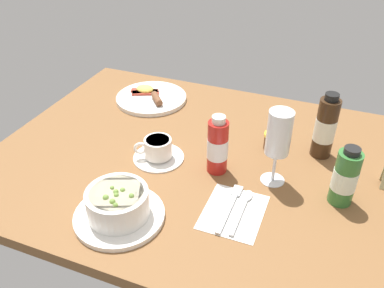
# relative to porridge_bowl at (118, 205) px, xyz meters

# --- Properties ---
(ground_plane) EXTENTS (1.10, 0.84, 0.03)m
(ground_plane) POSITION_rel_porridge_bowl_xyz_m (0.08, 0.28, -0.05)
(ground_plane) COLOR brown
(porridge_bowl) EXTENTS (0.20, 0.20, 0.08)m
(porridge_bowl) POSITION_rel_porridge_bowl_xyz_m (0.00, 0.00, 0.00)
(porridge_bowl) COLOR white
(porridge_bowl) RESTS_ON ground_plane
(cutlery_setting) EXTENTS (0.13, 0.17, 0.01)m
(cutlery_setting) POSITION_rel_porridge_bowl_xyz_m (0.23, 0.11, -0.03)
(cutlery_setting) COLOR white
(cutlery_setting) RESTS_ON ground_plane
(coffee_cup) EXTENTS (0.14, 0.14, 0.06)m
(coffee_cup) POSITION_rel_porridge_bowl_xyz_m (-0.02, 0.23, -0.01)
(coffee_cup) COLOR white
(coffee_cup) RESTS_ON ground_plane
(wine_glass) EXTENTS (0.06, 0.06, 0.20)m
(wine_glass) POSITION_rel_porridge_bowl_xyz_m (0.29, 0.25, 0.09)
(wine_glass) COLOR white
(wine_glass) RESTS_ON ground_plane
(jam_jar) EXTENTS (0.05, 0.05, 0.05)m
(jam_jar) POSITION_rel_porridge_bowl_xyz_m (0.26, 0.39, -0.01)
(jam_jar) COLOR #452513
(jam_jar) RESTS_ON ground_plane
(sauce_bottle_brown) EXTENTS (0.05, 0.05, 0.18)m
(sauce_bottle_brown) POSITION_rel_porridge_bowl_xyz_m (0.38, 0.41, 0.05)
(sauce_bottle_brown) COLOR #382314
(sauce_bottle_brown) RESTS_ON ground_plane
(sauce_bottle_green) EXTENTS (0.06, 0.06, 0.15)m
(sauce_bottle_green) POSITION_rel_porridge_bowl_xyz_m (0.45, 0.24, 0.03)
(sauce_bottle_green) COLOR #337233
(sauce_bottle_green) RESTS_ON ground_plane
(sauce_bottle_red) EXTENTS (0.05, 0.05, 0.16)m
(sauce_bottle_red) POSITION_rel_porridge_bowl_xyz_m (0.14, 0.24, 0.04)
(sauce_bottle_red) COLOR #B21E19
(sauce_bottle_red) RESTS_ON ground_plane
(breakfast_plate) EXTENTS (0.23, 0.23, 0.04)m
(breakfast_plate) POSITION_rel_porridge_bowl_xyz_m (-0.18, 0.53, -0.03)
(breakfast_plate) COLOR white
(breakfast_plate) RESTS_ON ground_plane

